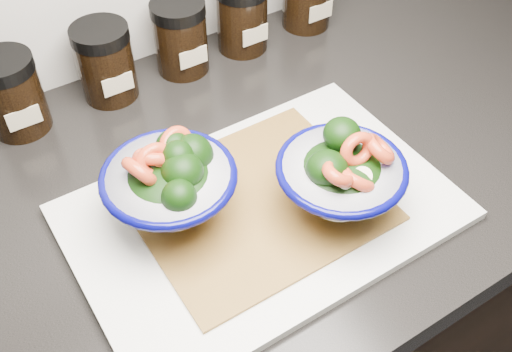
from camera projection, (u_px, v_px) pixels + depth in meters
cabinet at (283, 323)px, 1.15m from camera, size 3.43×0.58×0.86m
countertop at (294, 157)px, 0.83m from camera, size 3.50×0.60×0.04m
cutting_board at (262, 212)px, 0.73m from camera, size 0.45×0.30×0.01m
bamboo_mat at (256, 202)px, 0.73m from camera, size 0.28×0.24×0.00m
bowl_left at (171, 184)px, 0.68m from camera, size 0.16×0.16×0.11m
bowl_right at (340, 178)px, 0.69m from camera, size 0.15×0.15×0.12m
spice_jar_a at (12, 94)px, 0.80m from camera, size 0.08×0.08×0.11m
spice_jar_b at (105, 62)px, 0.85m from camera, size 0.08×0.08×0.11m
spice_jar_c at (180, 37)px, 0.90m from camera, size 0.08×0.08×0.11m
spice_jar_d at (242, 16)px, 0.94m from camera, size 0.08×0.08×0.11m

